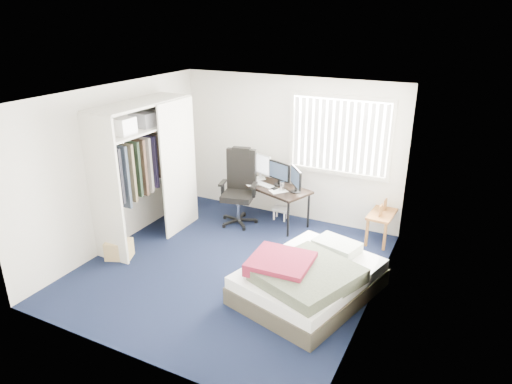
{
  "coord_description": "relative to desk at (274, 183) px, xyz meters",
  "views": [
    {
      "loc": [
        2.92,
        -5.01,
        3.46
      ],
      "look_at": [
        0.21,
        0.4,
        1.08
      ],
      "focal_mm": 32.0,
      "sensor_mm": 36.0,
      "label": 1
    }
  ],
  "objects": [
    {
      "name": "desk",
      "position": [
        0.0,
        0.0,
        0.0
      ],
      "size": [
        1.48,
        1.05,
        1.12
      ],
      "color": "black",
      "rests_on": "ground"
    },
    {
      "name": "closet",
      "position": [
        -1.55,
        -1.49,
        0.64
      ],
      "size": [
        0.64,
        1.84,
        2.22
      ],
      "color": "beige",
      "rests_on": "ground"
    },
    {
      "name": "footstool",
      "position": [
        0.09,
        0.1,
        -0.54
      ],
      "size": [
        0.28,
        0.23,
        0.22
      ],
      "color": "white",
      "rests_on": "ground"
    },
    {
      "name": "room_shell",
      "position": [
        0.12,
        -1.75,
        0.8
      ],
      "size": [
        4.2,
        4.2,
        4.2
      ],
      "color": "silver",
      "rests_on": "ground"
    },
    {
      "name": "pine_box",
      "position": [
        -1.53,
        -2.26,
        -0.57
      ],
      "size": [
        0.45,
        0.4,
        0.28
      ],
      "primitive_type": "cube",
      "rotation": [
        0.0,
        0.0,
        0.4
      ],
      "color": "tan",
      "rests_on": "ground"
    },
    {
      "name": "office_chair",
      "position": [
        -0.52,
        -0.3,
        -0.2
      ],
      "size": [
        0.74,
        0.74,
        1.32
      ],
      "color": "black",
      "rests_on": "ground"
    },
    {
      "name": "ground",
      "position": [
        0.12,
        -1.75,
        -0.71
      ],
      "size": [
        4.2,
        4.2,
        0.0
      ],
      "primitive_type": "plane",
      "color": "black",
      "rests_on": "ground"
    },
    {
      "name": "nightstand",
      "position": [
        1.87,
        0.1,
        -0.27
      ],
      "size": [
        0.4,
        0.74,
        0.68
      ],
      "color": "brown",
      "rests_on": "ground"
    },
    {
      "name": "window_assembly",
      "position": [
        1.02,
        0.29,
        0.89
      ],
      "size": [
        1.72,
        0.09,
        1.32
      ],
      "color": "white",
      "rests_on": "ground"
    },
    {
      "name": "bed",
      "position": [
        1.37,
        -1.93,
        -0.44
      ],
      "size": [
        1.8,
        2.11,
        0.61
      ],
      "color": "#393429",
      "rests_on": "ground"
    }
  ]
}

